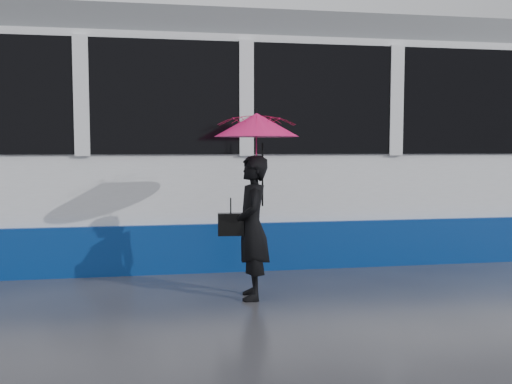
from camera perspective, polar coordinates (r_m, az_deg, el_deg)
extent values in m
plane|color=#29292E|center=(6.28, 5.19, -10.15)|extent=(90.00, 90.00, 0.00)
cube|color=#3F3D38|center=(7.97, 1.84, -6.92)|extent=(34.00, 0.07, 0.02)
cube|color=#3F3D38|center=(9.36, 0.04, -5.21)|extent=(34.00, 0.07, 0.02)
cube|color=white|center=(8.52, 1.08, 4.08)|extent=(24.00, 2.40, 2.95)
cube|color=navy|center=(8.62, 1.07, -4.03)|extent=(24.00, 2.56, 0.62)
cube|color=black|center=(8.55, 1.09, 8.61)|extent=(23.00, 2.48, 1.40)
cube|color=#5A5D62|center=(8.67, 1.10, 15.05)|extent=(23.60, 2.20, 0.35)
imported|color=black|center=(5.96, -0.41, -3.57)|extent=(0.40, 0.58, 1.50)
imported|color=#FF1578|center=(5.91, 0.07, 4.46)|extent=(0.89, 0.90, 0.75)
cone|color=#FF1578|center=(5.91, 0.07, 6.73)|extent=(0.95, 0.95, 0.24)
cylinder|color=black|center=(5.92, 0.07, 8.09)|extent=(0.01, 0.01, 0.06)
cylinder|color=black|center=(5.94, 0.66, 1.74)|extent=(0.02, 0.02, 0.66)
cube|color=black|center=(5.94, -2.54, -3.25)|extent=(0.28, 0.14, 0.23)
cylinder|color=black|center=(5.91, -2.55, -1.27)|extent=(0.01, 0.01, 0.18)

